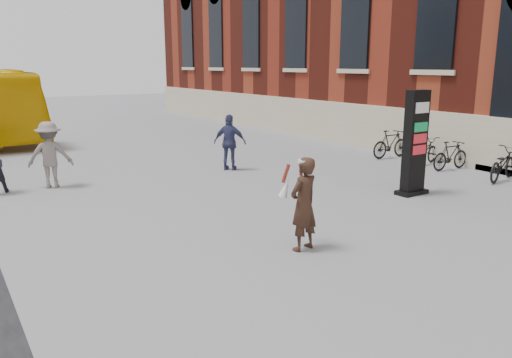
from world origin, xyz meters
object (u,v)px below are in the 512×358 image
woman (303,203)px  pedestrian_b (50,155)px  bike_5 (451,155)px  bike_6 (424,151)px  bike_7 (391,144)px  info_pylon (415,143)px  pedestrian_c (230,142)px  bike_4 (503,164)px

woman → pedestrian_b: bearing=-81.0°
woman → bike_5: woman is taller
bike_6 → bike_5: bearing=167.6°
pedestrian_b → bike_7: size_ratio=1.07×
info_pylon → pedestrian_c: bearing=114.4°
bike_6 → info_pylon: bearing=112.5°
pedestrian_c → bike_6: (6.14, -2.90, -0.45)m
info_pylon → bike_6: info_pylon is taller
info_pylon → bike_6: 4.51m
bike_4 → info_pylon: bearing=71.4°
bike_5 → bike_7: bike_7 is taller
bike_5 → bike_6: bearing=3.5°
woman → bike_7: bearing=-158.3°
bike_4 → bike_5: 1.82m
woman → bike_6: (8.67, 4.18, -0.44)m
bike_7 → bike_4: bearing=-178.5°
info_pylon → woman: 5.33m
bike_7 → pedestrian_c: bearing=78.9°
woman → pedestrian_b: 8.32m
info_pylon → pedestrian_c: 6.01m
woman → bike_4: size_ratio=0.93×
bike_6 → bike_7: size_ratio=1.02×
pedestrian_b → bike_5: pedestrian_b is taller
bike_5 → bike_7: size_ratio=0.92×
pedestrian_c → bike_5: bearing=-168.3°
info_pylon → bike_5: (3.62, 1.46, -0.90)m
info_pylon → bike_4: 3.75m
bike_4 → bike_5: bearing=-13.0°
info_pylon → bike_5: size_ratio=1.73×
bike_4 → bike_6: bike_4 is taller
woman → bike_6: woman is taller
pedestrian_b → bike_7: 11.79m
info_pylon → bike_7: (3.62, 4.06, -0.86)m
pedestrian_c → bike_4: size_ratio=0.97×
woman → bike_4: bearing=176.8°
pedestrian_c → bike_5: (6.14, -3.97, -0.44)m
bike_4 → bike_6: 2.89m
pedestrian_c → bike_5: size_ratio=1.14×
info_pylon → pedestrian_b: 10.07m
pedestrian_b → bike_6: bearing=-179.8°
pedestrian_b → bike_6: 12.16m
bike_5 → bike_6: size_ratio=0.90×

